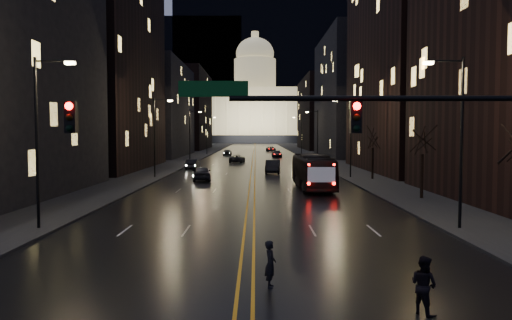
{
  "coord_description": "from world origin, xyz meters",
  "views": [
    {
      "loc": [
        0.33,
        -15.8,
        5.11
      ],
      "look_at": [
        0.35,
        10.92,
        3.66
      ],
      "focal_mm": 35.0,
      "sensor_mm": 36.0,
      "label": 1
    }
  ],
  "objects_px": {
    "oncoming_car_a": "(202,173)",
    "oncoming_car_b": "(193,164)",
    "traffic_signal": "(431,133)",
    "pedestrian_a": "(270,264)",
    "receding_car_a": "(273,167)",
    "pedestrian_b": "(424,285)",
    "bus": "(313,172)"
  },
  "relations": [
    {
      "from": "oncoming_car_a",
      "to": "oncoming_car_b",
      "type": "height_order",
      "value": "oncoming_car_a"
    },
    {
      "from": "traffic_signal",
      "to": "oncoming_car_a",
      "type": "height_order",
      "value": "traffic_signal"
    },
    {
      "from": "pedestrian_a",
      "to": "traffic_signal",
      "type": "bearing_deg",
      "value": -92.45
    },
    {
      "from": "traffic_signal",
      "to": "receding_car_a",
      "type": "height_order",
      "value": "traffic_signal"
    },
    {
      "from": "pedestrian_a",
      "to": "receding_car_a",
      "type": "bearing_deg",
      "value": 0.08
    },
    {
      "from": "oncoming_car_a",
      "to": "pedestrian_b",
      "type": "relative_size",
      "value": 2.85
    },
    {
      "from": "oncoming_car_a",
      "to": "pedestrian_a",
      "type": "bearing_deg",
      "value": 92.25
    },
    {
      "from": "pedestrian_b",
      "to": "oncoming_car_b",
      "type": "bearing_deg",
      "value": -20.34
    },
    {
      "from": "receding_car_a",
      "to": "oncoming_car_a",
      "type": "bearing_deg",
      "value": -126.41
    },
    {
      "from": "oncoming_car_b",
      "to": "pedestrian_b",
      "type": "distance_m",
      "value": 57.47
    },
    {
      "from": "traffic_signal",
      "to": "oncoming_car_b",
      "type": "relative_size",
      "value": 3.95
    },
    {
      "from": "oncoming_car_b",
      "to": "traffic_signal",
      "type": "bearing_deg",
      "value": 105.55
    },
    {
      "from": "bus",
      "to": "oncoming_car_b",
      "type": "height_order",
      "value": "bus"
    },
    {
      "from": "traffic_signal",
      "to": "receding_car_a",
      "type": "relative_size",
      "value": 3.37
    },
    {
      "from": "pedestrian_b",
      "to": "bus",
      "type": "bearing_deg",
      "value": -34.89
    },
    {
      "from": "traffic_signal",
      "to": "receding_car_a",
      "type": "xyz_separation_m",
      "value": [
        -3.41,
        46.86,
        -4.26
      ]
    },
    {
      "from": "traffic_signal",
      "to": "pedestrian_b",
      "type": "bearing_deg",
      "value": -112.82
    },
    {
      "from": "receding_car_a",
      "to": "pedestrian_a",
      "type": "distance_m",
      "value": 46.48
    },
    {
      "from": "pedestrian_b",
      "to": "pedestrian_a",
      "type": "bearing_deg",
      "value": 26.49
    },
    {
      "from": "traffic_signal",
      "to": "oncoming_car_b",
      "type": "distance_m",
      "value": 55.91
    },
    {
      "from": "receding_car_a",
      "to": "pedestrian_b",
      "type": "distance_m",
      "value": 48.92
    },
    {
      "from": "traffic_signal",
      "to": "oncoming_car_a",
      "type": "relative_size",
      "value": 3.63
    },
    {
      "from": "traffic_signal",
      "to": "oncoming_car_a",
      "type": "xyz_separation_m",
      "value": [
        -11.36,
        37.34,
        -4.29
      ]
    },
    {
      "from": "oncoming_car_b",
      "to": "pedestrian_a",
      "type": "height_order",
      "value": "pedestrian_a"
    },
    {
      "from": "oncoming_car_a",
      "to": "traffic_signal",
      "type": "bearing_deg",
      "value": 99.53
    },
    {
      "from": "oncoming_car_b",
      "to": "pedestrian_b",
      "type": "relative_size",
      "value": 2.62
    },
    {
      "from": "oncoming_car_a",
      "to": "pedestrian_b",
      "type": "bearing_deg",
      "value": 97.59
    },
    {
      "from": "bus",
      "to": "oncoming_car_a",
      "type": "xyz_separation_m",
      "value": [
        -11.01,
        7.73,
        -0.77
      ]
    },
    {
      "from": "oncoming_car_b",
      "to": "receding_car_a",
      "type": "height_order",
      "value": "receding_car_a"
    },
    {
      "from": "traffic_signal",
      "to": "pedestrian_a",
      "type": "xyz_separation_m",
      "value": [
        -5.09,
        0.41,
        -4.32
      ]
    },
    {
      "from": "bus",
      "to": "pedestrian_b",
      "type": "relative_size",
      "value": 6.78
    },
    {
      "from": "oncoming_car_b",
      "to": "receding_car_a",
      "type": "relative_size",
      "value": 0.85
    }
  ]
}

